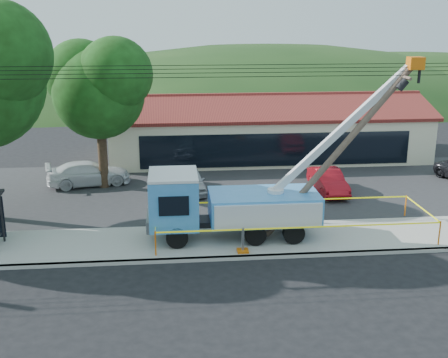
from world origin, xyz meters
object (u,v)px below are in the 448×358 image
leaning_pole (345,144)px  car_silver (190,193)px  utility_truck (229,202)px  car_red (327,194)px  car_white (90,186)px

leaning_pole → car_silver: size_ratio=2.03×
utility_truck → leaning_pole: 5.85m
utility_truck → car_silver: bearing=102.1°
car_red → car_white: bearing=166.7°
leaning_pole → car_white: (-12.80, 9.26, -4.46)m
leaning_pole → car_silver: 10.94m
utility_truck → car_red: utility_truck is taller
car_silver → car_red: bearing=-12.3°
car_white → car_red: bearing=-114.5°
car_red → car_white: size_ratio=0.84×
utility_truck → car_silver: 7.62m
car_red → leaning_pole: bearing=-102.3°
car_silver → car_white: car_white is taller
car_red → car_white: (-14.00, 2.87, 0.00)m
utility_truck → car_white: size_ratio=2.46×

